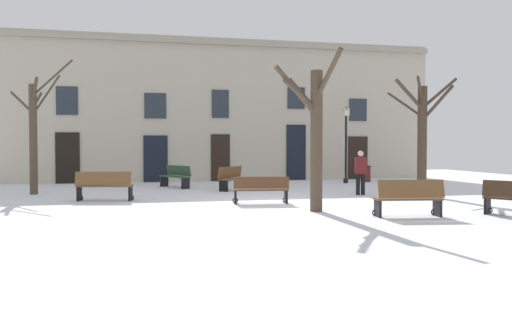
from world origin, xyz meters
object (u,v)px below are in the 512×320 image
Objects in this scene: bench_near_center_tree at (104,185)px; bench_far_corner at (176,176)px; tree_near_facade at (34,132)px; litter_bin at (366,174)px; bench_by_litter_bin at (233,178)px; tree_right_of_center at (422,133)px; bench_near_lamp at (261,190)px; streetlamp at (346,136)px; tree_foreground at (315,132)px; bench_back_to_back_left at (409,198)px; person_by_shop_door at (361,171)px.

bench_far_corner is (2.47, 4.51, -0.01)m from bench_near_center_tree.
litter_bin is (14.14, 3.09, -1.83)m from tree_near_facade.
bench_near_center_tree is 1.21× the size of bench_by_litter_bin.
bench_near_center_tree is (-10.69, 0.60, -1.67)m from tree_right_of_center.
bench_far_corner is at bearing -62.71° from bench_near_lamp.
tree_right_of_center is at bearing -14.05° from tree_near_facade.
streetlamp is 11.73m from bench_near_center_tree.
streetlamp is at bearing 62.99° from tree_foreground.
tree_near_facade is at bearing -23.62° from bench_near_lamp.
bench_near_lamp is at bearing 170.18° from bench_near_center_tree.
litter_bin is 11.73m from bench_back_to_back_left.
tree_foreground is 6.96m from bench_by_litter_bin.
streetlamp reaches higher than bench_back_to_back_left.
tree_foreground is 5.44× the size of litter_bin.
bench_near_lamp is (4.66, -1.76, -0.07)m from bench_near_center_tree.
tree_foreground is 11.39m from litter_bin.
streetlamp is 6.45m from bench_by_litter_bin.
tree_right_of_center is 2.38× the size of bench_far_corner.
bench_near_center_tree is at bearing 164.42° from bench_by_litter_bin.
tree_right_of_center is 2.81× the size of bench_by_litter_bin.
streetlamp is 5.67m from person_by_shop_door.
streetlamp reaches higher than bench_far_corner.
bench_back_to_back_left is 0.97× the size of bench_far_corner.
bench_near_lamp is at bearing 116.22° from tree_foreground.
bench_far_corner is (-2.12, 1.62, 0.01)m from bench_by_litter_bin.
streetlamp is at bearing -96.71° from bench_back_to_back_left.
streetlamp is at bearing 11.39° from tree_near_facade.
tree_foreground is at bearing -128.65° from bench_by_litter_bin.
bench_back_to_back_left is 1.10× the size of person_by_shop_door.
tree_near_facade reaches higher than bench_far_corner.
bench_by_litter_bin is 0.86× the size of bench_near_lamp.
bench_by_litter_bin is at bearing 150.22° from tree_right_of_center.
bench_by_litter_bin is at bearing 99.12° from tree_foreground.
person_by_shop_door is at bearing -82.34° from bench_by_litter_bin.
litter_bin is at bearing 12.35° from tree_near_facade.
tree_foreground is 2.32× the size of bench_near_center_tree.
person_by_shop_door is at bearing 25.34° from bench_far_corner.
bench_near_lamp is (-6.03, -1.16, -1.74)m from tree_right_of_center.
bench_near_center_tree is 5.14m from bench_far_corner.
tree_right_of_center is at bearing -161.07° from bench_near_lamp.
bench_back_to_back_left is at bearing -109.63° from litter_bin.
tree_foreground is at bearing 157.06° from bench_near_center_tree.
bench_back_to_back_left is (1.92, -1.44, -1.64)m from tree_foreground.
bench_near_center_tree is at bearing -26.80° from bench_back_to_back_left.
bench_back_to_back_left is 5.42m from person_by_shop_door.
tree_right_of_center is 2.32× the size of bench_near_center_tree.
bench_by_litter_bin is (-6.10, 3.49, -1.69)m from tree_right_of_center.
tree_near_facade reaches higher than bench_by_litter_bin.
person_by_shop_door is (1.10, 5.29, 0.39)m from bench_back_to_back_left.
person_by_shop_door reaches higher than bench_by_litter_bin.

